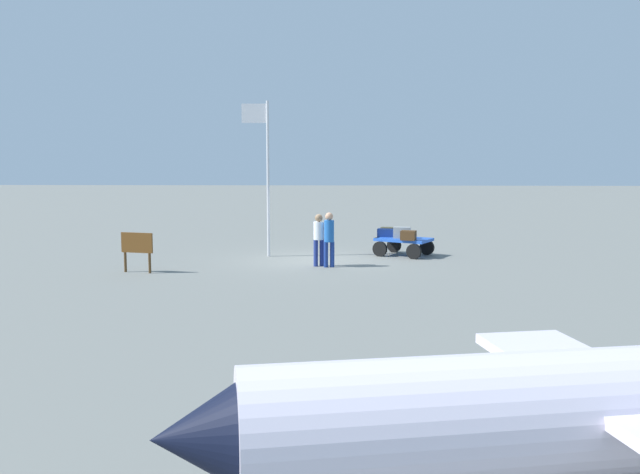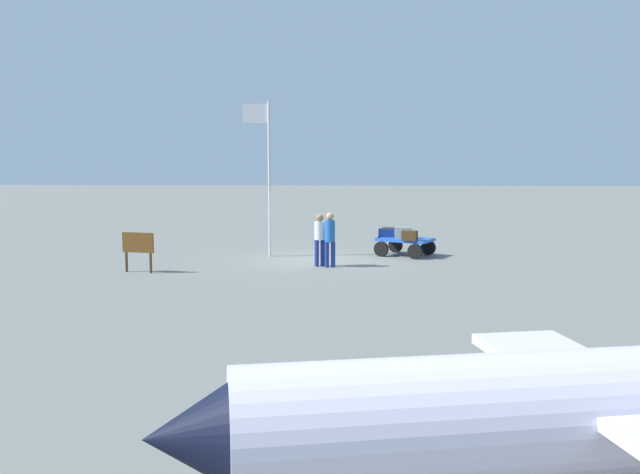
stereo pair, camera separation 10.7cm
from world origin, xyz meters
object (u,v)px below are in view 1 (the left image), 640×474
worker_trailing (319,236)px  flagpole (265,164)px  luggage_cart (403,243)px  suitcase_olive (389,232)px  suitcase_maroon (408,235)px  worker_lead (329,236)px  suitcase_navy (386,233)px  suitcase_grey (402,233)px  airplane_near (596,410)px  signboard (137,246)px

worker_trailing → flagpole: bearing=-47.7°
luggage_cart → suitcase_olive: (0.47, -0.65, 0.32)m
suitcase_maroon → suitcase_olive: bearing=-65.5°
worker_trailing → worker_lead: bearing=150.3°
suitcase_navy → suitcase_maroon: bearing=124.4°
suitcase_olive → worker_trailing: (2.42, 3.12, 0.20)m
suitcase_olive → suitcase_navy: 0.30m
luggage_cart → suitcase_navy: size_ratio=3.21×
luggage_cart → suitcase_maroon: size_ratio=3.75×
suitcase_grey → worker_trailing: size_ratio=0.38×
suitcase_grey → worker_lead: bearing=46.1°
suitcase_grey → suitcase_maroon: bearing=107.0°
suitcase_maroon → worker_trailing: size_ratio=0.35×
airplane_near → suitcase_grey: bearing=-88.8°
flagpole → signboard: bearing=45.6°
suitcase_navy → suitcase_grey: size_ratio=1.10×
suitcase_maroon → signboard: bearing=21.2°
worker_trailing → flagpole: 3.64m
suitcase_navy → signboard: size_ratio=0.57×
suitcase_maroon → worker_lead: (2.67, 2.03, 0.21)m
luggage_cart → suitcase_grey: bearing=48.9°
worker_lead → signboard: size_ratio=1.43×
suitcase_olive → worker_lead: 3.92m
worker_trailing → signboard: worker_trailing is taller
worker_trailing → suitcase_navy: bearing=-129.3°
suitcase_maroon → luggage_cart: bearing=-79.3°
luggage_cart → airplane_near: (-0.33, 17.78, 0.60)m
worker_lead → flagpole: 3.92m
suitcase_olive → airplane_near: size_ratio=0.08×
suitcase_grey → airplane_near: 17.72m
suitcase_grey → worker_trailing: (2.83, 2.40, 0.15)m
airplane_near → suitcase_navy: bearing=-87.2°
suitcase_navy → flagpole: size_ratio=0.13×
worker_trailing → signboard: size_ratio=1.38×
suitcase_maroon → signboard: (8.40, 3.25, 0.02)m
suitcase_grey → suitcase_maroon: (-0.17, 0.57, -0.03)m
suitcase_navy → airplane_near: 18.17m
luggage_cart → signboard: bearing=25.1°
luggage_cart → suitcase_grey: suitcase_grey is taller
luggage_cart → signboard: (8.28, 3.88, 0.35)m
suitcase_navy → worker_lead: bearing=56.7°
suitcase_olive → flagpole: size_ratio=0.12×
suitcase_olive → suitcase_grey: suitcase_grey is taller
suitcase_navy → suitcase_olive: bearing=-109.0°
worker_lead → suitcase_grey: bearing=-133.9°
airplane_near → worker_trailing: bearing=-78.2°
suitcase_olive → suitcase_grey: size_ratio=1.01×
suitcase_maroon → worker_lead: worker_lead is taller
suitcase_olive → flagpole: flagpole is taller
worker_trailing → suitcase_olive: bearing=-127.8°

